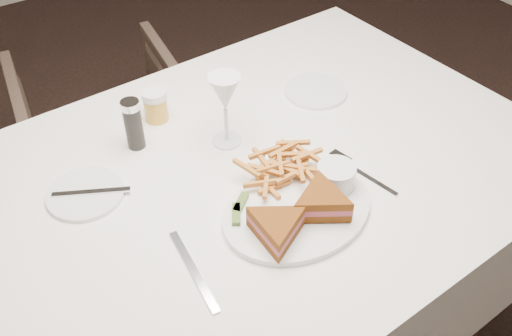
% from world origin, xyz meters
% --- Properties ---
extents(ground, '(5.00, 5.00, 0.00)m').
position_xyz_m(ground, '(0.00, 0.00, 0.00)').
color(ground, black).
rests_on(ground, ground).
extents(table, '(1.43, 0.98, 0.75)m').
position_xyz_m(table, '(-0.14, -0.29, 0.38)').
color(table, white).
rests_on(table, ground).
extents(chair_far, '(0.65, 0.62, 0.59)m').
position_xyz_m(chair_far, '(-0.14, 0.66, 0.29)').
color(chair_far, '#4A382D').
rests_on(chair_far, ground).
extents(table_setting, '(0.79, 0.65, 0.18)m').
position_xyz_m(table_setting, '(-0.12, -0.35, 0.79)').
color(table_setting, white).
rests_on(table_setting, table).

